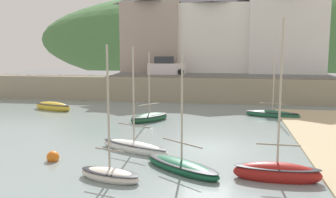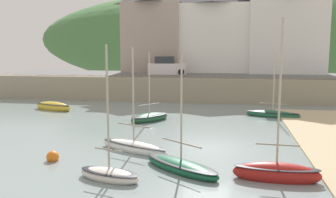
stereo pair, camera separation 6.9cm
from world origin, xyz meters
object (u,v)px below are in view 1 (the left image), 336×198
object	(u,v)px
sailboat_tall_mast	(149,117)
motorboat_with_cabin	(134,147)
mooring_buoy	(53,157)
waterfront_building_right	(286,24)
sailboat_far_left	(110,174)
parked_car_near_slipway	(166,67)
waterfront_building_centre	(211,31)
sailboat_blue_trim	(53,107)
sailboat_white_hull	(272,114)
church_with_spire	(290,8)
sailboat_nearest_shore	(277,172)
fishing_boat_green	(182,166)
waterfront_building_left	(153,30)

from	to	relation	value
sailboat_tall_mast	motorboat_with_cabin	distance (m)	8.10
motorboat_with_cabin	mooring_buoy	xyz separation A→B (m)	(-3.49, -2.22, -0.08)
waterfront_building_right	sailboat_tall_mast	bearing A→B (deg)	-123.08
waterfront_building_right	mooring_buoy	distance (m)	33.11
sailboat_far_left	parked_car_near_slipway	world-z (taller)	sailboat_far_left
waterfront_building_centre	sailboat_blue_trim	distance (m)	21.02
waterfront_building_right	mooring_buoy	xyz separation A→B (m)	(-14.59, -28.70, -7.74)
sailboat_white_hull	sailboat_far_left	xyz separation A→B (m)	(-8.24, -15.39, 0.01)
waterfront_building_right	sailboat_tall_mast	distance (m)	23.29
sailboat_white_hull	motorboat_with_cabin	size ratio (longest dim) A/B	0.91
sailboat_blue_trim	motorboat_with_cabin	size ratio (longest dim) A/B	0.70
church_with_spire	sailboat_blue_trim	distance (m)	30.96
sailboat_nearest_shore	parked_car_near_slipway	xyz separation A→B (m)	(-8.92, 25.17, 2.86)
sailboat_nearest_shore	parked_car_near_slipway	distance (m)	26.86
sailboat_nearest_shore	mooring_buoy	bearing A→B (deg)	177.61
motorboat_with_cabin	sailboat_tall_mast	bearing A→B (deg)	120.99
waterfront_building_right	church_with_spire	xyz separation A→B (m)	(0.96, 4.00, 2.21)
sailboat_tall_mast	mooring_buoy	distance (m)	10.59
sailboat_tall_mast	sailboat_blue_trim	xyz separation A→B (m)	(-9.26, 3.27, 0.02)
waterfront_building_centre	sailboat_white_hull	world-z (taller)	waterfront_building_centre
sailboat_white_hull	motorboat_with_cabin	distance (m)	13.88
sailboat_far_left	fishing_boat_green	distance (m)	3.23
sailboat_tall_mast	motorboat_with_cabin	world-z (taller)	motorboat_with_cabin
waterfront_building_centre	mooring_buoy	distance (m)	30.18
fishing_boat_green	sailboat_tall_mast	bearing A→B (deg)	146.38
sailboat_white_hull	fishing_boat_green	bearing A→B (deg)	-96.61
sailboat_blue_trim	sailboat_nearest_shore	distance (m)	22.43
church_with_spire	parked_car_near_slipway	bearing A→B (deg)	-148.82
waterfront_building_left	motorboat_with_cabin	xyz separation A→B (m)	(4.42, -26.48, -7.15)
fishing_boat_green	motorboat_with_cabin	bearing A→B (deg)	173.99
fishing_boat_green	parked_car_near_slipway	size ratio (longest dim) A/B	1.26
waterfront_building_centre	church_with_spire	xyz separation A→B (m)	(9.43, 4.00, 2.90)
waterfront_building_centre	mooring_buoy	xyz separation A→B (m)	(-6.12, -28.70, -7.05)
sailboat_blue_trim	mooring_buoy	xyz separation A→B (m)	(6.68, -13.54, -0.10)
waterfront_building_right	motorboat_with_cabin	bearing A→B (deg)	-112.73
waterfront_building_right	church_with_spire	world-z (taller)	church_with_spire
waterfront_building_right	fishing_boat_green	distance (m)	31.26
sailboat_far_left	motorboat_with_cabin	bearing A→B (deg)	106.88
sailboat_nearest_shore	parked_car_near_slipway	world-z (taller)	sailboat_nearest_shore
sailboat_nearest_shore	mooring_buoy	xyz separation A→B (m)	(-10.42, 0.97, -0.16)
motorboat_with_cabin	sailboat_blue_trim	bearing A→B (deg)	156.48
mooring_buoy	waterfront_building_centre	bearing A→B (deg)	77.97
waterfront_building_right	sailboat_tall_mast	world-z (taller)	waterfront_building_right
sailboat_tall_mast	sailboat_blue_trim	world-z (taller)	sailboat_tall_mast
waterfront_building_centre	fishing_boat_green	xyz separation A→B (m)	(0.24, -29.16, -7.01)
waterfront_building_left	church_with_spire	world-z (taller)	church_with_spire
church_with_spire	mooring_buoy	size ratio (longest dim) A/B	24.71
motorboat_with_cabin	sailboat_nearest_shore	bearing A→B (deg)	-0.19
waterfront_building_right	sailboat_nearest_shore	world-z (taller)	waterfront_building_right
sailboat_far_left	fishing_boat_green	bearing A→B (deg)	45.49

